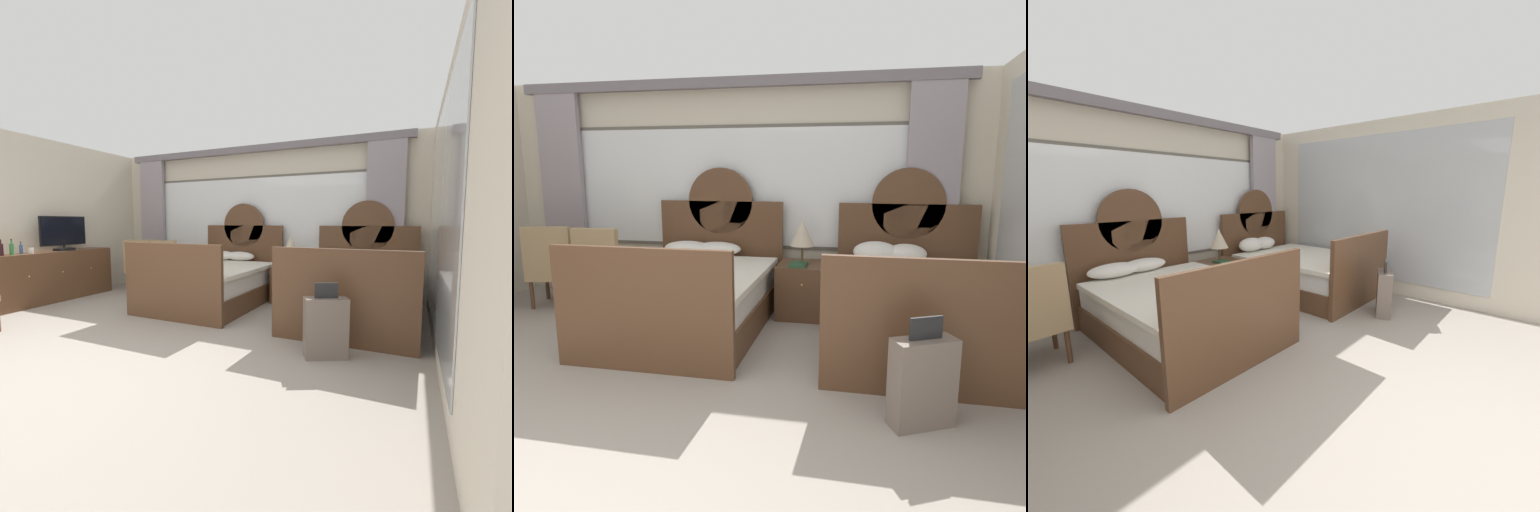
# 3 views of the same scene
# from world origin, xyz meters

# --- Properties ---
(ground_plane) EXTENTS (24.00, 24.00, 0.00)m
(ground_plane) POSITION_xyz_m (0.00, 0.00, 0.00)
(ground_plane) COLOR #9E9389
(wall_back_window) EXTENTS (5.91, 0.22, 2.70)m
(wall_back_window) POSITION_xyz_m (0.00, 4.11, 1.40)
(wall_back_window) COLOR beige
(wall_back_window) RESTS_ON ground_plane
(wall_right_mirror) EXTENTS (0.08, 4.70, 2.70)m
(wall_right_mirror) POSITION_xyz_m (2.99, 1.78, 1.35)
(wall_right_mirror) COLOR beige
(wall_right_mirror) RESTS_ON ground_plane
(bed_near_window) EXTENTS (1.53, 2.18, 1.65)m
(bed_near_window) POSITION_xyz_m (-0.14, 2.95, 0.36)
(bed_near_window) COLOR brown
(bed_near_window) RESTS_ON ground_plane
(bed_near_mirror) EXTENTS (1.53, 2.18, 1.65)m
(bed_near_mirror) POSITION_xyz_m (2.05, 2.95, 0.36)
(bed_near_mirror) COLOR brown
(bed_near_mirror) RESTS_ON ground_plane
(nightstand_between_beds) EXTENTS (0.60, 0.62, 0.59)m
(nightstand_between_beds) POSITION_xyz_m (0.96, 3.58, 0.30)
(nightstand_between_beds) COLOR brown
(nightstand_between_beds) RESTS_ON ground_plane
(table_lamp_on_nightstand) EXTENTS (0.27, 0.27, 0.49)m
(table_lamp_on_nightstand) POSITION_xyz_m (0.92, 3.56, 0.93)
(table_lamp_on_nightstand) COLOR brown
(table_lamp_on_nightstand) RESTS_ON nightstand_between_beds
(book_on_nightstand) EXTENTS (0.18, 0.26, 0.03)m
(book_on_nightstand) POSITION_xyz_m (0.89, 3.46, 0.61)
(book_on_nightstand) COLOR #285133
(book_on_nightstand) RESTS_ON nightstand_between_beds
(armchair_by_window_left) EXTENTS (0.55, 0.55, 0.98)m
(armchair_by_window_left) POSITION_xyz_m (-1.38, 3.32, 0.51)
(armchair_by_window_left) COLOR tan
(armchair_by_window_left) RESTS_ON ground_plane
(suitcase_on_floor) EXTENTS (0.45, 0.34, 0.73)m
(suitcase_on_floor) POSITION_xyz_m (1.99, 1.47, 0.30)
(suitcase_on_floor) COLOR #75665B
(suitcase_on_floor) RESTS_ON ground_plane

